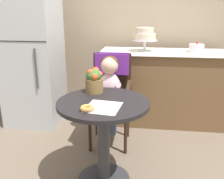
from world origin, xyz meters
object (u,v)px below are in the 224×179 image
object	(u,v)px
cafe_table	(103,126)
round_layer_cake	(196,48)
seated_child	(109,85)
refrigerator	(32,56)
donut_front	(87,108)
flower_vase	(94,80)
wicker_chair	(111,84)
tiered_cake_stand	(145,36)

from	to	relation	value
cafe_table	round_layer_cake	world-z (taller)	round_layer_cake
seated_child	refrigerator	distance (m)	1.16
donut_front	refrigerator	size ratio (longest dim) A/B	0.06
donut_front	flower_vase	size ratio (longest dim) A/B	0.49
flower_vase	refrigerator	xyz separation A→B (m)	(-0.94, 0.89, 0.02)
cafe_table	round_layer_cake	bearing A→B (deg)	55.33
flower_vase	refrigerator	distance (m)	1.30
wicker_chair	seated_child	xyz separation A→B (m)	(-0.00, -0.16, 0.04)
cafe_table	wicker_chair	size ratio (longest dim) A/B	0.75
seated_child	donut_front	distance (m)	0.77
wicker_chair	round_layer_cake	world-z (taller)	round_layer_cake
cafe_table	refrigerator	size ratio (longest dim) A/B	0.42
wicker_chair	seated_child	bearing A→B (deg)	-88.07
flower_vase	round_layer_cake	world-z (taller)	round_layer_cake
donut_front	flower_vase	xyz separation A→B (m)	(-0.03, 0.41, 0.09)
cafe_table	round_layer_cake	distance (m)	1.66
tiered_cake_stand	refrigerator	bearing A→B (deg)	-171.56
donut_front	refrigerator	xyz separation A→B (m)	(-0.97, 1.30, 0.11)
donut_front	round_layer_cake	distance (m)	1.83
refrigerator	cafe_table	bearing A→B (deg)	-46.33
seated_child	tiered_cake_stand	xyz separation A→B (m)	(0.33, 0.74, 0.41)
cafe_table	wicker_chair	xyz separation A→B (m)	(-0.03, 0.72, 0.13)
wicker_chair	tiered_cake_stand	size ratio (longest dim) A/B	3.18
cafe_table	seated_child	xyz separation A→B (m)	(-0.03, 0.56, 0.17)
tiered_cake_stand	flower_vase	bearing A→B (deg)	-110.47
cafe_table	flower_vase	xyz separation A→B (m)	(-0.11, 0.21, 0.32)
cafe_table	donut_front	size ratio (longest dim) A/B	6.95
wicker_chair	refrigerator	xyz separation A→B (m)	(-1.02, 0.38, 0.21)
tiered_cake_stand	round_layer_cake	world-z (taller)	tiered_cake_stand
wicker_chair	donut_front	bearing A→B (deg)	-91.07
tiered_cake_stand	cafe_table	bearing A→B (deg)	-102.91
seated_child	wicker_chair	bearing A→B (deg)	90.00
seated_child	refrigerator	xyz separation A→B (m)	(-1.02, 0.54, 0.17)
donut_front	flower_vase	bearing A→B (deg)	94.09
wicker_chair	tiered_cake_stand	xyz separation A→B (m)	(0.33, 0.58, 0.45)
donut_front	round_layer_cake	bearing A→B (deg)	56.81
round_layer_cake	donut_front	bearing A→B (deg)	-123.19
wicker_chair	donut_front	size ratio (longest dim) A/B	9.21
cafe_table	refrigerator	bearing A→B (deg)	133.67
tiered_cake_stand	refrigerator	world-z (taller)	refrigerator
flower_vase	refrigerator	size ratio (longest dim) A/B	0.13
seated_child	refrigerator	bearing A→B (deg)	152.28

